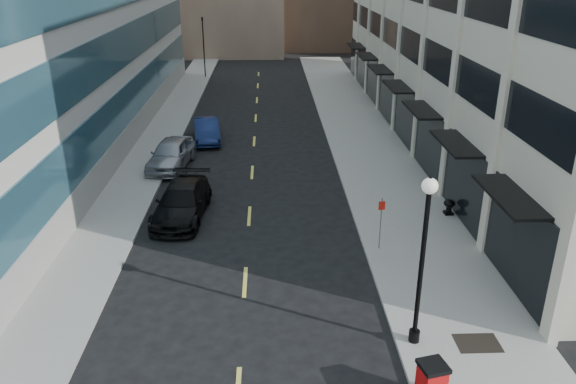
{
  "coord_description": "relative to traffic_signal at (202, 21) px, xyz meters",
  "views": [
    {
      "loc": [
        0.99,
        -10.68,
        11.56
      ],
      "look_at": [
        1.78,
        11.37,
        2.33
      ],
      "focal_mm": 35.0,
      "sensor_mm": 36.0,
      "label": 1
    }
  ],
  "objects": [
    {
      "name": "grate_far",
      "position": [
        13.1,
        -44.2,
        -5.56
      ],
      "size": [
        1.4,
        1.0,
        0.01
      ],
      "primitive_type": "cube",
      "color": "black",
      "rests_on": "sidewalk_right"
    },
    {
      "name": "building_right",
      "position": [
        22.44,
        -21.01,
        3.28
      ],
      "size": [
        15.3,
        46.5,
        18.25
      ],
      "color": "beige",
      "rests_on": "ground"
    },
    {
      "name": "urn_planter",
      "position": [
        15.1,
        -34.43,
        -5.11
      ],
      "size": [
        0.55,
        0.55,
        0.76
      ],
      "rotation": [
        0.0,
        0.0,
        0.07
      ],
      "color": "black",
      "rests_on": "sidewalk_right"
    },
    {
      "name": "road_centerline",
      "position": [
        5.5,
        -31.0,
        -5.71
      ],
      "size": [
        0.15,
        68.2,
        0.01
      ],
      "color": "#D8CC4C",
      "rests_on": "ground"
    },
    {
      "name": "lamppost",
      "position": [
        11.08,
        -44.0,
        -2.18
      ],
      "size": [
        0.48,
        0.48,
        5.76
      ],
      "color": "black",
      "rests_on": "sidewalk_right"
    },
    {
      "name": "trash_bin",
      "position": [
        10.9,
        -46.56,
        -4.93
      ],
      "size": [
        0.88,
        0.9,
        1.19
      ],
      "rotation": [
        0.0,
        0.0,
        0.24
      ],
      "color": "red",
      "rests_on": "sidewalk_right"
    },
    {
      "name": "sidewalk_left",
      "position": [
        -1.0,
        -28.0,
        -5.64
      ],
      "size": [
        3.0,
        80.0,
        0.15
      ],
      "primitive_type": "cube",
      "color": "gray",
      "rests_on": "ground"
    },
    {
      "name": "traffic_signal",
      "position": [
        0.0,
        0.0,
        0.0
      ],
      "size": [
        0.66,
        0.66,
        6.98
      ],
      "color": "black",
      "rests_on": "ground"
    },
    {
      "name": "car_silver_sedan",
      "position": [
        0.7,
        -27.0,
        -4.86
      ],
      "size": [
        2.67,
        5.26,
        1.72
      ],
      "primitive_type": "imported",
      "rotation": [
        0.0,
        0.0,
        -0.13
      ],
      "color": "#9B9DA3",
      "rests_on": "ground"
    },
    {
      "name": "car_black_pickup",
      "position": [
        2.3,
        -34.0,
        -4.92
      ],
      "size": [
        2.64,
        5.63,
        1.59
      ],
      "primitive_type": "imported",
      "rotation": [
        0.0,
        0.0,
        -0.08
      ],
      "color": "black",
      "rests_on": "ground"
    },
    {
      "name": "sign_post",
      "position": [
        11.11,
        -37.76,
        -4.06
      ],
      "size": [
        0.27,
        0.07,
        2.33
      ],
      "rotation": [
        0.0,
        0.0,
        0.13
      ],
      "color": "slate",
      "rests_on": "sidewalk_right"
    },
    {
      "name": "car_blue_sedan",
      "position": [
        2.3,
        -21.8,
        -4.95
      ],
      "size": [
        2.24,
        4.85,
        1.54
      ],
      "primitive_type": "imported",
      "rotation": [
        0.0,
        0.0,
        0.14
      ],
      "color": "#13204A",
      "rests_on": "ground"
    },
    {
      "name": "sidewalk_right",
      "position": [
        13.0,
        -28.0,
        -5.64
      ],
      "size": [
        5.0,
        80.0,
        0.15
      ],
      "primitive_type": "cube",
      "color": "gray",
      "rests_on": "ground"
    }
  ]
}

